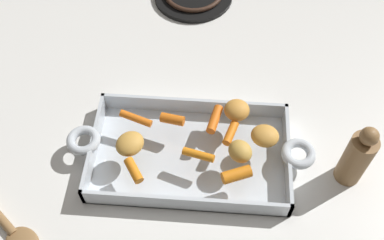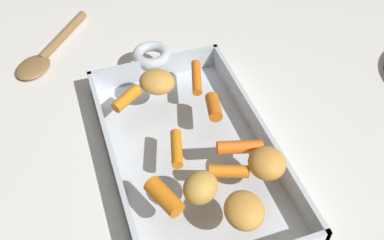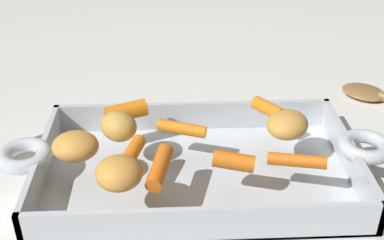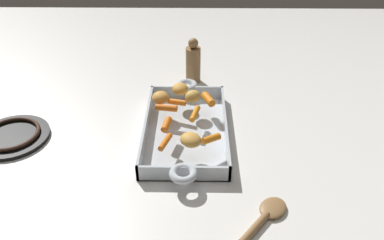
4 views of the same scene
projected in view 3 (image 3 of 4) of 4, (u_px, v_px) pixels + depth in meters
The scene contains 13 objects.
ground_plane at pixel (197, 177), 0.61m from camera, with size 2.09×2.09×0.00m, color white.
roasting_dish at pixel (197, 167), 0.60m from camera, with size 0.47×0.22×0.05m.
baby_carrot_southwest at pixel (182, 128), 0.60m from camera, with size 0.01×0.01×0.06m, color orange.
baby_carrot_short at pixel (297, 161), 0.54m from camera, with size 0.01×0.01×0.06m, color orange.
baby_carrot_center_right at pixel (160, 167), 0.53m from camera, with size 0.02×0.02×0.06m, color orange.
baby_carrot_center_left at pixel (126, 111), 0.63m from camera, with size 0.02×0.02×0.05m, color orange.
baby_carrot_northwest at pixel (268, 108), 0.64m from camera, with size 0.02×0.02×0.05m, color orange.
baby_carrot_southeast at pixel (234, 161), 0.54m from camera, with size 0.02×0.02×0.05m, color orange.
baby_carrot_northeast at pixel (132, 153), 0.56m from camera, with size 0.02×0.02×0.05m, color orange.
potato_golden_large at pixel (287, 125), 0.59m from camera, with size 0.05×0.05×0.03m, color gold.
potato_corner at pixel (119, 126), 0.59m from camera, with size 0.04×0.05×0.03m, color gold.
potato_halved at pixel (119, 173), 0.51m from camera, with size 0.05×0.05×0.03m, color gold.
potato_near_roast at pixel (75, 146), 0.55m from camera, with size 0.05×0.05×0.03m, color gold.
Camera 3 is at (0.03, 0.48, 0.38)m, focal length 46.69 mm.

